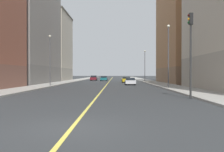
{
  "coord_description": "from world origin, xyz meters",
  "views": [
    {
      "loc": [
        1.58,
        -8.85,
        1.96
      ],
      "look_at": [
        0.8,
        44.17,
        1.44
      ],
      "focal_mm": 39.52,
      "sensor_mm": 36.0,
      "label": 1
    }
  ],
  "objects_px": {
    "street_lamp_left_near": "(168,50)",
    "car_white": "(130,81)",
    "car_maroon": "(94,78)",
    "building_right_midblock": "(20,29)",
    "street_lamp_left_far": "(145,63)",
    "car_teal": "(104,78)",
    "building_left_mid": "(191,32)",
    "street_lamp_right_near": "(50,55)",
    "traffic_light_left_near": "(191,44)",
    "building_right_distant": "(48,47)",
    "car_yellow": "(126,80)"
  },
  "relations": [
    {
      "from": "street_lamp_left_near",
      "to": "car_white",
      "type": "distance_m",
      "value": 12.82
    },
    {
      "from": "street_lamp_left_near",
      "to": "car_maroon",
      "type": "distance_m",
      "value": 40.37
    },
    {
      "from": "building_right_midblock",
      "to": "street_lamp_left_far",
      "type": "height_order",
      "value": "building_right_midblock"
    },
    {
      "from": "street_lamp_left_near",
      "to": "car_teal",
      "type": "xyz_separation_m",
      "value": [
        -10.04,
        35.16,
        -4.36
      ]
    },
    {
      "from": "building_left_mid",
      "to": "street_lamp_left_far",
      "type": "distance_m",
      "value": 12.48
    },
    {
      "from": "street_lamp_left_near",
      "to": "car_maroon",
      "type": "relative_size",
      "value": 1.89
    },
    {
      "from": "car_teal",
      "to": "street_lamp_right_near",
      "type": "bearing_deg",
      "value": -102.82
    },
    {
      "from": "car_teal",
      "to": "car_maroon",
      "type": "bearing_deg",
      "value": 137.38
    },
    {
      "from": "traffic_light_left_near",
      "to": "car_white",
      "type": "xyz_separation_m",
      "value": [
        -3.26,
        24.03,
        -3.65
      ]
    },
    {
      "from": "street_lamp_left_far",
      "to": "building_left_mid",
      "type": "bearing_deg",
      "value": -37.99
    },
    {
      "from": "street_lamp_left_far",
      "to": "car_teal",
      "type": "xyz_separation_m",
      "value": [
        -10.04,
        9.48,
        -3.9
      ]
    },
    {
      "from": "building_left_mid",
      "to": "building_right_distant",
      "type": "distance_m",
      "value": 37.93
    },
    {
      "from": "building_left_mid",
      "to": "traffic_light_left_near",
      "type": "xyz_separation_m",
      "value": [
        -9.69,
        -31.67,
        -6.16
      ]
    },
    {
      "from": "building_left_mid",
      "to": "building_right_distant",
      "type": "height_order",
      "value": "building_left_mid"
    },
    {
      "from": "street_lamp_left_near",
      "to": "street_lamp_left_far",
      "type": "height_order",
      "value": "street_lamp_left_near"
    },
    {
      "from": "building_left_mid",
      "to": "street_lamp_left_near",
      "type": "distance_m",
      "value": 21.5
    },
    {
      "from": "building_right_midblock",
      "to": "car_yellow",
      "type": "height_order",
      "value": "building_right_midblock"
    },
    {
      "from": "building_right_midblock",
      "to": "car_white",
      "type": "distance_m",
      "value": 23.94
    },
    {
      "from": "street_lamp_left_near",
      "to": "street_lamp_right_near",
      "type": "height_order",
      "value": "street_lamp_left_near"
    },
    {
      "from": "building_right_distant",
      "to": "car_yellow",
      "type": "distance_m",
      "value": 25.87
    },
    {
      "from": "building_left_mid",
      "to": "car_yellow",
      "type": "height_order",
      "value": "building_left_mid"
    },
    {
      "from": "building_right_midblock",
      "to": "car_yellow",
      "type": "relative_size",
      "value": 5.08
    },
    {
      "from": "building_left_mid",
      "to": "traffic_light_left_near",
      "type": "height_order",
      "value": "building_left_mid"
    },
    {
      "from": "building_left_mid",
      "to": "street_lamp_left_far",
      "type": "relative_size",
      "value": 2.87
    },
    {
      "from": "street_lamp_right_near",
      "to": "building_left_mid",
      "type": "bearing_deg",
      "value": 27.99
    },
    {
      "from": "car_white",
      "to": "car_teal",
      "type": "xyz_separation_m",
      "value": [
        -5.76,
        23.9,
        0.03
      ]
    },
    {
      "from": "building_right_midblock",
      "to": "car_maroon",
      "type": "relative_size",
      "value": 4.97
    },
    {
      "from": "car_white",
      "to": "car_teal",
      "type": "relative_size",
      "value": 1.02
    },
    {
      "from": "building_right_midblock",
      "to": "car_yellow",
      "type": "xyz_separation_m",
      "value": [
        21.02,
        6.9,
        -9.98
      ]
    },
    {
      "from": "building_right_distant",
      "to": "car_white",
      "type": "height_order",
      "value": "building_right_distant"
    },
    {
      "from": "car_maroon",
      "to": "traffic_light_left_near",
      "type": "bearing_deg",
      "value": -76.63
    },
    {
      "from": "street_lamp_left_near",
      "to": "street_lamp_left_far",
      "type": "relative_size",
      "value": 1.12
    },
    {
      "from": "traffic_light_left_near",
      "to": "street_lamp_left_near",
      "type": "bearing_deg",
      "value": 85.45
    },
    {
      "from": "car_teal",
      "to": "car_white",
      "type": "bearing_deg",
      "value": -76.44
    },
    {
      "from": "street_lamp_left_near",
      "to": "building_right_distant",
      "type": "bearing_deg",
      "value": 125.8
    },
    {
      "from": "street_lamp_left_far",
      "to": "car_teal",
      "type": "bearing_deg",
      "value": 136.62
    },
    {
      "from": "building_right_midblock",
      "to": "car_maroon",
      "type": "xyz_separation_m",
      "value": [
        12.42,
        21.89,
        -9.93
      ]
    },
    {
      "from": "building_right_midblock",
      "to": "street_lamp_left_far",
      "type": "distance_m",
      "value": 27.91
    },
    {
      "from": "street_lamp_left_far",
      "to": "building_right_midblock",
      "type": "bearing_deg",
      "value": -159.34
    },
    {
      "from": "car_maroon",
      "to": "car_yellow",
      "type": "xyz_separation_m",
      "value": [
        8.6,
        -14.99,
        -0.05
      ]
    },
    {
      "from": "building_right_distant",
      "to": "car_maroon",
      "type": "height_order",
      "value": "building_right_distant"
    },
    {
      "from": "traffic_light_left_near",
      "to": "street_lamp_right_near",
      "type": "height_order",
      "value": "street_lamp_right_near"
    },
    {
      "from": "street_lamp_left_far",
      "to": "traffic_light_left_near",
      "type": "bearing_deg",
      "value": -91.51
    },
    {
      "from": "car_white",
      "to": "building_right_midblock",
      "type": "bearing_deg",
      "value": 167.24
    },
    {
      "from": "street_lamp_left_near",
      "to": "building_left_mid",
      "type": "bearing_deg",
      "value": 65.37
    },
    {
      "from": "traffic_light_left_near",
      "to": "car_white",
      "type": "bearing_deg",
      "value": 97.72
    },
    {
      "from": "street_lamp_left_far",
      "to": "car_teal",
      "type": "relative_size",
      "value": 1.84
    },
    {
      "from": "building_right_midblock",
      "to": "building_right_distant",
      "type": "bearing_deg",
      "value": 90.0
    },
    {
      "from": "street_lamp_right_near",
      "to": "street_lamp_left_far",
      "type": "bearing_deg",
      "value": 50.38
    },
    {
      "from": "building_right_distant",
      "to": "street_lamp_right_near",
      "type": "bearing_deg",
      "value": -73.87
    }
  ]
}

